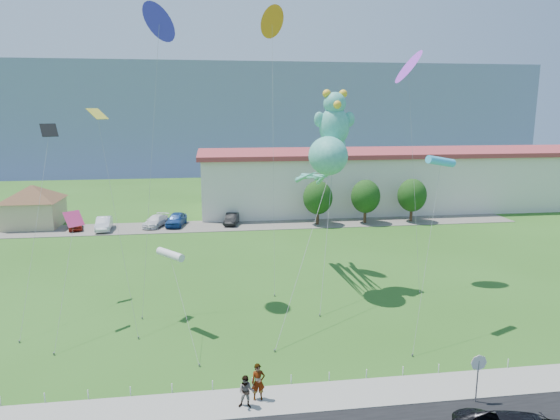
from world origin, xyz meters
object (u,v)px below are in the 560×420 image
object	(u,v)px
stop_sign	(478,367)
parked_car_silver	(104,224)
parked_car_red	(75,224)
pavilion	(33,202)
parked_car_white	(156,221)
pedestrian_left	(258,382)
octopus_kite	(323,165)
teddy_bear_kite	(334,121)
pedestrian_right	(246,392)
parked_car_blue	(176,219)
warehouse	(411,178)
parked_car_black	(232,219)

from	to	relation	value
stop_sign	parked_car_silver	world-z (taller)	stop_sign
stop_sign	parked_car_red	xyz separation A→B (m)	(-28.22, 39.66, -1.16)
pavilion	parked_car_white	world-z (taller)	pavilion
parked_car_red	pavilion	bearing A→B (deg)	139.88
pavilion	parked_car_white	xyz separation A→B (m)	(14.49, -2.37, -2.31)
pedestrian_left	octopus_kite	world-z (taller)	octopus_kite
parked_car_silver	octopus_kite	distance (m)	31.70
parked_car_white	teddy_bear_kite	distance (m)	30.51
pedestrian_left	pedestrian_right	xyz separation A→B (m)	(-0.62, -0.57, -0.12)
parked_car_white	parked_car_blue	bearing A→B (deg)	21.33
warehouse	pedestrian_left	xyz separation A→B (m)	(-26.82, -46.60, -3.11)
stop_sign	octopus_kite	xyz separation A→B (m)	(-3.80, 16.81, 7.83)
pavilion	pedestrian_right	distance (m)	47.00
pedestrian_left	octopus_kite	size ratio (longest dim) A/B	0.11
parked_car_red	teddy_bear_kite	size ratio (longest dim) A/B	0.25
stop_sign	parked_car_silver	size ratio (longest dim) A/B	0.55
parked_car_silver	parked_car_white	world-z (taller)	parked_car_silver
parked_car_black	octopus_kite	bearing A→B (deg)	-63.88
parked_car_silver	teddy_bear_kite	size ratio (longest dim) A/B	0.30
parked_car_silver	parked_car_red	bearing A→B (deg)	161.15
octopus_kite	teddy_bear_kite	world-z (taller)	teddy_bear_kite
parked_car_red	parked_car_silver	size ratio (longest dim) A/B	0.84
pedestrian_left	pedestrian_right	distance (m)	0.85
pedestrian_left	parked_car_black	world-z (taller)	pedestrian_left
parked_car_red	teddy_bear_kite	world-z (taller)	teddy_bear_kite
parked_car_red	parked_car_silver	world-z (taller)	parked_car_silver
pedestrian_right	parked_car_red	size ratio (longest dim) A/B	0.42
pedestrian_left	parked_car_red	bearing A→B (deg)	111.66
pedestrian_left	parked_car_red	size ratio (longest dim) A/B	0.48
parked_car_red	parked_car_blue	size ratio (longest dim) A/B	0.82
pedestrian_left	parked_car_blue	bearing A→B (deg)	95.74
parked_car_blue	parked_car_white	bearing A→B (deg)	-167.59
parked_car_black	parked_car_red	bearing A→B (deg)	-168.29
warehouse	parked_car_black	distance (m)	27.90
parked_car_black	teddy_bear_kite	size ratio (longest dim) A/B	0.26
warehouse	parked_car_silver	size ratio (longest dim) A/B	13.42
pavilion	teddy_bear_kite	bearing A→B (deg)	-39.60
parked_car_red	pedestrian_right	bearing A→B (deg)	-80.29
pavilion	parked_car_blue	size ratio (longest dim) A/B	1.99
parked_car_blue	pedestrian_right	bearing A→B (deg)	-71.02
pavilion	parked_car_black	world-z (taller)	pavilion
parked_car_white	parked_car_blue	distance (m)	2.45
parked_car_silver	pedestrian_left	bearing A→B (deg)	-73.69
pedestrian_right	parked_car_white	distance (m)	39.64
warehouse	pedestrian_right	xyz separation A→B (m)	(-27.44, -47.18, -3.24)
parked_car_silver	warehouse	bearing A→B (deg)	7.83
stop_sign	warehouse	bearing A→B (deg)	71.10
parked_car_white	stop_sign	bearing A→B (deg)	-44.83
teddy_bear_kite	pavilion	bearing A→B (deg)	140.40
warehouse	parked_car_silver	xyz separation A→B (m)	(-41.32, -9.39, -3.32)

